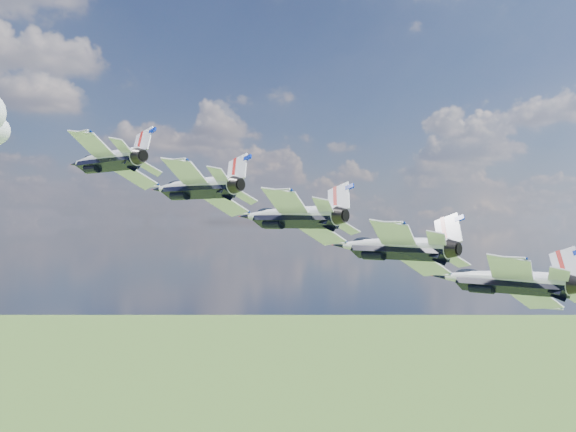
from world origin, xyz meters
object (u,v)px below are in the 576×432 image
jet_2 (288,216)px  jet_4 (500,280)px  jet_3 (390,247)px  jet_0 (104,160)px  jet_1 (193,187)px

jet_2 → jet_4: bearing=-59.6°
jet_2 → jet_3: bearing=-59.6°
jet_0 → jet_1: size_ratio=1.00×
jet_0 → jet_3: 34.66m
jet_3 → jet_4: size_ratio=1.00×
jet_2 → jet_3: (7.95, -7.71, -3.29)m
jet_1 → jet_2: jet_1 is taller
jet_4 → jet_0: bearing=120.4°
jet_0 → jet_2: jet_0 is taller
jet_0 → jet_2: bearing=-59.6°
jet_1 → jet_4: jet_1 is taller
jet_0 → jet_1: 11.55m
jet_3 → jet_4: 11.55m
jet_2 → jet_0: bearing=120.4°
jet_1 → jet_3: jet_1 is taller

